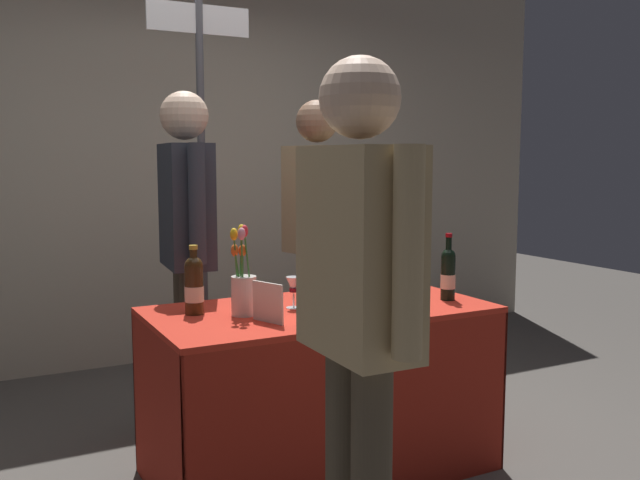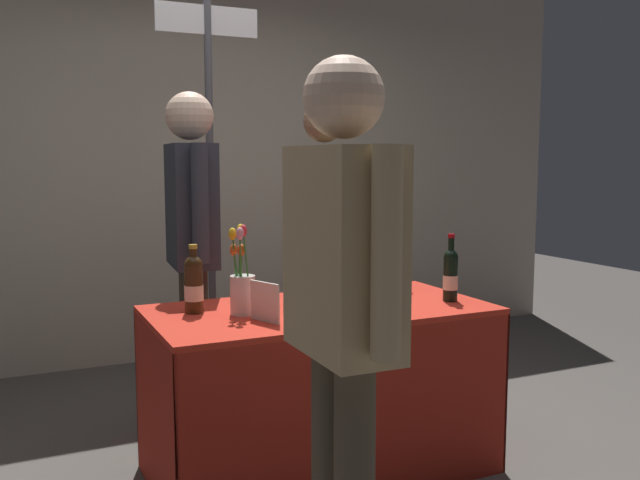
{
  "view_description": "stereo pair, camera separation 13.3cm",
  "coord_description": "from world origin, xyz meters",
  "px_view_note": "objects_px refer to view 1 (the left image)",
  "views": [
    {
      "loc": [
        -1.39,
        -2.67,
        1.41
      ],
      "look_at": [
        0.0,
        0.0,
        1.06
      ],
      "focal_mm": 38.8,
      "sensor_mm": 36.0,
      "label": 1
    },
    {
      "loc": [
        -1.27,
        -2.73,
        1.41
      ],
      "look_at": [
        0.0,
        0.0,
        1.06
      ],
      "focal_mm": 38.8,
      "sensor_mm": 36.0,
      "label": 2
    }
  ],
  "objects_px": {
    "tasting_table": "(320,358)",
    "wine_glass_near_vendor": "(363,286)",
    "vendor_presenter": "(317,222)",
    "wine_glass_mid": "(294,286)",
    "featured_wine_bottle": "(312,269)",
    "booth_signpost": "(202,159)",
    "flower_vase": "(243,287)",
    "display_bottle_0": "(194,284)",
    "taster_foreground_right": "(359,294)"
  },
  "relations": [
    {
      "from": "flower_vase",
      "to": "wine_glass_mid",
      "type": "bearing_deg",
      "value": 6.4
    },
    {
      "from": "featured_wine_bottle",
      "to": "taster_foreground_right",
      "type": "height_order",
      "value": "taster_foreground_right"
    },
    {
      "from": "display_bottle_0",
      "to": "tasting_table",
      "type": "bearing_deg",
      "value": -13.2
    },
    {
      "from": "featured_wine_bottle",
      "to": "booth_signpost",
      "type": "height_order",
      "value": "booth_signpost"
    },
    {
      "from": "featured_wine_bottle",
      "to": "wine_glass_mid",
      "type": "relative_size",
      "value": 2.52
    },
    {
      "from": "vendor_presenter",
      "to": "taster_foreground_right",
      "type": "distance_m",
      "value": 1.98
    },
    {
      "from": "flower_vase",
      "to": "vendor_presenter",
      "type": "distance_m",
      "value": 1.14
    },
    {
      "from": "flower_vase",
      "to": "booth_signpost",
      "type": "height_order",
      "value": "booth_signpost"
    },
    {
      "from": "vendor_presenter",
      "to": "flower_vase",
      "type": "bearing_deg",
      "value": -57.06
    },
    {
      "from": "wine_glass_mid",
      "to": "display_bottle_0",
      "type": "bearing_deg",
      "value": 168.06
    },
    {
      "from": "display_bottle_0",
      "to": "booth_signpost",
      "type": "bearing_deg",
      "value": 69.9
    },
    {
      "from": "taster_foreground_right",
      "to": "booth_signpost",
      "type": "bearing_deg",
      "value": -5.34
    },
    {
      "from": "tasting_table",
      "to": "wine_glass_mid",
      "type": "height_order",
      "value": "wine_glass_mid"
    },
    {
      "from": "display_bottle_0",
      "to": "vendor_presenter",
      "type": "height_order",
      "value": "vendor_presenter"
    },
    {
      "from": "display_bottle_0",
      "to": "booth_signpost",
      "type": "xyz_separation_m",
      "value": [
        0.38,
        1.03,
        0.53
      ]
    },
    {
      "from": "featured_wine_bottle",
      "to": "display_bottle_0",
      "type": "bearing_deg",
      "value": -177.89
    },
    {
      "from": "featured_wine_bottle",
      "to": "booth_signpost",
      "type": "distance_m",
      "value": 1.14
    },
    {
      "from": "display_bottle_0",
      "to": "wine_glass_near_vendor",
      "type": "relative_size",
      "value": 2.0
    },
    {
      "from": "tasting_table",
      "to": "wine_glass_near_vendor",
      "type": "xyz_separation_m",
      "value": [
        0.13,
        -0.15,
        0.34
      ]
    },
    {
      "from": "wine_glass_mid",
      "to": "wine_glass_near_vendor",
      "type": "bearing_deg",
      "value": -36.59
    },
    {
      "from": "featured_wine_bottle",
      "to": "vendor_presenter",
      "type": "distance_m",
      "value": 0.8
    },
    {
      "from": "display_bottle_0",
      "to": "flower_vase",
      "type": "height_order",
      "value": "flower_vase"
    },
    {
      "from": "flower_vase",
      "to": "taster_foreground_right",
      "type": "relative_size",
      "value": 0.23
    },
    {
      "from": "tasting_table",
      "to": "flower_vase",
      "type": "height_order",
      "value": "flower_vase"
    },
    {
      "from": "wine_glass_near_vendor",
      "to": "taster_foreground_right",
      "type": "xyz_separation_m",
      "value": [
        -0.52,
        -0.83,
        0.16
      ]
    },
    {
      "from": "tasting_table",
      "to": "booth_signpost",
      "type": "bearing_deg",
      "value": 97.9
    },
    {
      "from": "flower_vase",
      "to": "tasting_table",
      "type": "bearing_deg",
      "value": -1.36
    },
    {
      "from": "flower_vase",
      "to": "vendor_presenter",
      "type": "bearing_deg",
      "value": 46.81
    },
    {
      "from": "featured_wine_bottle",
      "to": "vendor_presenter",
      "type": "relative_size",
      "value": 0.2
    },
    {
      "from": "featured_wine_bottle",
      "to": "taster_foreground_right",
      "type": "xyz_separation_m",
      "value": [
        -0.42,
        -1.12,
        0.12
      ]
    },
    {
      "from": "tasting_table",
      "to": "featured_wine_bottle",
      "type": "xyz_separation_m",
      "value": [
        0.03,
        0.15,
        0.38
      ]
    },
    {
      "from": "vendor_presenter",
      "to": "wine_glass_mid",
      "type": "bearing_deg",
      "value": -47.38
    },
    {
      "from": "wine_glass_mid",
      "to": "taster_foreground_right",
      "type": "relative_size",
      "value": 0.08
    },
    {
      "from": "vendor_presenter",
      "to": "booth_signpost",
      "type": "relative_size",
      "value": 0.76
    },
    {
      "from": "taster_foreground_right",
      "to": "booth_signpost",
      "type": "relative_size",
      "value": 0.74
    },
    {
      "from": "display_bottle_0",
      "to": "wine_glass_mid",
      "type": "distance_m",
      "value": 0.43
    },
    {
      "from": "wine_glass_mid",
      "to": "taster_foreground_right",
      "type": "distance_m",
      "value": 1.06
    },
    {
      "from": "wine_glass_mid",
      "to": "booth_signpost",
      "type": "height_order",
      "value": "booth_signpost"
    },
    {
      "from": "wine_glass_near_vendor",
      "to": "taster_foreground_right",
      "type": "relative_size",
      "value": 0.09
    },
    {
      "from": "display_bottle_0",
      "to": "taster_foreground_right",
      "type": "xyz_separation_m",
      "value": [
        0.15,
        -1.1,
        0.14
      ]
    },
    {
      "from": "featured_wine_bottle",
      "to": "taster_foreground_right",
      "type": "bearing_deg",
      "value": -110.33
    },
    {
      "from": "flower_vase",
      "to": "booth_signpost",
      "type": "distance_m",
      "value": 1.28
    },
    {
      "from": "tasting_table",
      "to": "wine_glass_mid",
      "type": "bearing_deg",
      "value": 162.17
    },
    {
      "from": "tasting_table",
      "to": "booth_signpost",
      "type": "xyz_separation_m",
      "value": [
        -0.16,
        1.15,
        0.89
      ]
    },
    {
      "from": "display_bottle_0",
      "to": "flower_vase",
      "type": "distance_m",
      "value": 0.21
    },
    {
      "from": "display_bottle_0",
      "to": "vendor_presenter",
      "type": "xyz_separation_m",
      "value": [
        0.95,
        0.71,
        0.16
      ]
    },
    {
      "from": "vendor_presenter",
      "to": "taster_foreground_right",
      "type": "height_order",
      "value": "vendor_presenter"
    },
    {
      "from": "booth_signpost",
      "to": "wine_glass_mid",
      "type": "bearing_deg",
      "value": -87.57
    },
    {
      "from": "display_bottle_0",
      "to": "vendor_presenter",
      "type": "bearing_deg",
      "value": 36.66
    },
    {
      "from": "wine_glass_near_vendor",
      "to": "tasting_table",
      "type": "bearing_deg",
      "value": 132.34
    }
  ]
}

